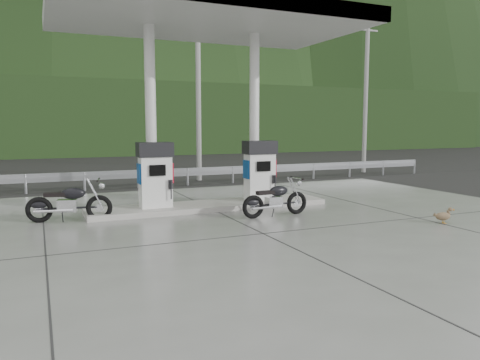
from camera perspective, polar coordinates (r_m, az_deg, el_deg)
name	(u,v)px	position (r m, az deg, el deg)	size (l,w,h in m)	color
ground	(245,226)	(11.42, 0.62, -5.60)	(160.00, 160.00, 0.00)	black
forecourt_apron	(245,225)	(11.42, 0.62, -5.55)	(18.00, 14.00, 0.02)	slate
pump_island	(210,206)	(13.68, -3.66, -3.16)	(7.00, 1.40, 0.15)	#9F9B94
gas_pump_left	(155,175)	(13.10, -10.29, 0.62)	(0.95, 0.55, 1.80)	white
gas_pump_right	(260,170)	(14.17, 2.42, 1.17)	(0.95, 0.55, 1.80)	white
canopy_column_left	(151,117)	(13.42, -10.83, 7.59)	(0.30, 0.30, 5.00)	white
canopy_column_right	(254,117)	(14.46, 1.75, 7.63)	(0.30, 0.30, 5.00)	white
canopy_roof	(209,19)	(13.80, -3.83, 18.97)	(8.50, 5.00, 0.40)	silver
guardrail	(163,169)	(18.83, -9.35, 1.35)	(26.00, 0.16, 1.42)	#96989D
road	(145,178)	(22.29, -11.51, 0.29)	(60.00, 7.00, 0.01)	black
utility_pole_b	(198,89)	(20.81, -5.10, 10.98)	(0.22, 0.22, 8.00)	gray
utility_pole_c	(366,95)	(25.14, 15.09, 10.03)	(0.22, 0.22, 8.00)	gray
tree_band	(96,118)	(40.45, -17.09, 7.18)	(80.00, 6.00, 6.00)	black
forested_hills	(72,143)	(70.38, -19.75, 4.29)	(100.00, 40.00, 140.00)	black
motorcycle_left	(69,203)	(12.53, -20.09, -2.66)	(1.95, 0.62, 0.92)	black
motorcycle_right	(275,200)	(12.48, 4.34, -2.42)	(1.85, 0.58, 0.88)	black
duck	(443,216)	(12.62, 23.49, -4.10)	(0.47, 0.13, 0.34)	brown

